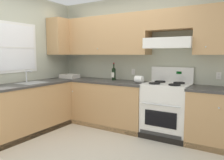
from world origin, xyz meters
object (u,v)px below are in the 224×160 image
wine_bottle (114,73)px  paper_towel_roll (139,79)px  stove (166,109)px  bowl (70,77)px

wine_bottle → paper_towel_roll: 0.65m
stove → paper_towel_roll: bearing=-174.3°
wine_bottle → bowl: (-1.04, -0.15, -0.11)m
wine_bottle → bowl: 1.06m
wine_bottle → bowl: wine_bottle is taller
stove → paper_towel_roll: stove is taller
bowl → paper_towel_roll: (1.67, -0.00, 0.04)m
stove → wine_bottle: size_ratio=3.43×
stove → bowl: size_ratio=3.05×
bowl → paper_towel_roll: size_ratio=2.75×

